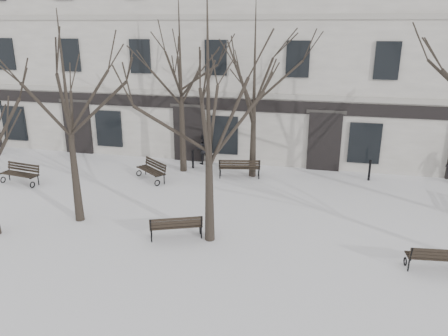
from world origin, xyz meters
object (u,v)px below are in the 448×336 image
(tree_2, at_px, (208,91))
(bench_4, at_px, (239,167))
(bench_1, at_px, (176,226))
(bench_3, at_px, (152,170))
(tree_1, at_px, (66,95))
(bench_0, at_px, (21,173))
(bench_2, at_px, (437,257))

(tree_2, relative_size, bench_4, 3.97)
(bench_1, bearing_deg, bench_4, -119.94)
(bench_3, distance_m, bench_4, 4.11)
(tree_2, bearing_deg, tree_1, 175.52)
(bench_0, xyz_separation_m, bench_3, (5.65, 1.85, -0.01))
(tree_1, bearing_deg, bench_1, -8.61)
(tree_2, bearing_deg, bench_4, 92.22)
(bench_0, height_order, bench_1, bench_0)
(tree_2, bearing_deg, bench_1, -169.66)
(tree_2, bearing_deg, bench_2, -3.27)
(bench_0, height_order, bench_4, bench_4)
(tree_1, height_order, bench_1, tree_1)
(tree_1, bearing_deg, tree_2, -4.48)
(bench_4, bearing_deg, bench_3, 5.79)
(bench_2, bearing_deg, bench_1, -7.78)
(bench_0, xyz_separation_m, bench_4, (9.58, 3.04, 0.03))
(bench_0, distance_m, bench_1, 9.39)
(tree_1, height_order, bench_2, tree_1)
(bench_1, relative_size, bench_3, 1.03)
(bench_4, bearing_deg, bench_0, 6.58)
(tree_2, distance_m, bench_1, 4.70)
(bench_2, height_order, bench_4, bench_4)
(tree_2, bearing_deg, bench_0, 161.33)
(bench_0, relative_size, bench_1, 1.03)
(tree_1, relative_size, bench_2, 4.29)
(tree_2, relative_size, bench_0, 4.21)
(bench_3, bearing_deg, tree_2, -12.93)
(bench_0, distance_m, bench_2, 17.27)
(bench_0, height_order, bench_2, bench_0)
(bench_0, distance_m, bench_4, 10.06)
(tree_2, xyz_separation_m, bench_2, (7.03, -0.40, -4.58))
(tree_1, xyz_separation_m, tree_2, (5.14, -0.40, 0.37))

